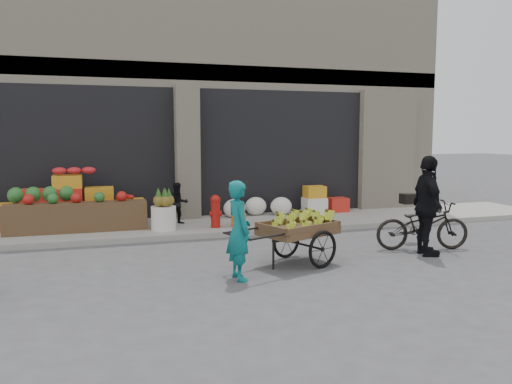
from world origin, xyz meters
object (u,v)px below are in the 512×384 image
object	(u,v)px
vendor_woman	(239,230)
fire_hydrant	(215,210)
banana_cart	(296,227)
bicycle	(422,225)
seated_person	(178,203)
orange_bucket	(239,220)
pineapple_bin	(164,218)
cyclist	(427,206)

from	to	relation	value
vendor_woman	fire_hydrant	bearing A→B (deg)	-13.01
banana_cart	bicycle	bearing A→B (deg)	-14.56
seated_person	vendor_woman	distance (m)	4.16
orange_bucket	vendor_woman	size ratio (longest dim) A/B	0.22
banana_cart	bicycle	distance (m)	2.64
seated_person	vendor_woman	xyz separation A→B (m)	(0.26, -4.15, 0.14)
vendor_woman	bicycle	world-z (taller)	vendor_woman
pineapple_bin	banana_cart	bearing A→B (deg)	-59.64
fire_hydrant	seated_person	size ratio (longest dim) A/B	0.76
cyclist	pineapple_bin	bearing A→B (deg)	67.01
banana_cart	seated_person	bearing A→B (deg)	89.39
seated_person	cyclist	world-z (taller)	cyclist
orange_bucket	vendor_woman	bearing A→B (deg)	-105.22
orange_bucket	bicycle	distance (m)	3.82
pineapple_bin	vendor_woman	xyz separation A→B (m)	(0.66, -3.55, 0.36)
orange_bucket	vendor_woman	xyz separation A→B (m)	(-0.94, -3.45, 0.46)
pineapple_bin	seated_person	bearing A→B (deg)	56.31
banana_cart	cyclist	size ratio (longest dim) A/B	1.25
cyclist	banana_cart	bearing A→B (deg)	101.49
fire_hydrant	orange_bucket	bearing A→B (deg)	-5.71
orange_bucket	seated_person	world-z (taller)	seated_person
pineapple_bin	vendor_woman	size ratio (longest dim) A/B	0.36
seated_person	bicycle	size ratio (longest dim) A/B	0.54
orange_bucket	banana_cart	size ratio (longest dim) A/B	0.15
pineapple_bin	fire_hydrant	xyz separation A→B (m)	(1.10, -0.05, 0.13)
seated_person	cyclist	xyz separation A→B (m)	(3.79, -3.71, 0.29)
vendor_woman	bicycle	xyz separation A→B (m)	(3.73, 0.84, -0.28)
seated_person	banana_cart	xyz separation A→B (m)	(1.37, -3.62, 0.04)
pineapple_bin	orange_bucket	xyz separation A→B (m)	(1.60, -0.10, -0.10)
pineapple_bin	seated_person	world-z (taller)	seated_person
pineapple_bin	fire_hydrant	bearing A→B (deg)	-2.60
seated_person	bicycle	distance (m)	5.18
pineapple_bin	cyclist	bearing A→B (deg)	-36.59
fire_hydrant	seated_person	world-z (taller)	seated_person
vendor_woman	pineapple_bin	bearing A→B (deg)	4.69
orange_bucket	cyclist	distance (m)	4.02
fire_hydrant	seated_person	bearing A→B (deg)	137.12
pineapple_bin	orange_bucket	distance (m)	1.61
banana_cart	vendor_woman	world-z (taller)	vendor_woman
vendor_woman	orange_bucket	bearing A→B (deg)	-21.10
orange_bucket	banana_cart	xyz separation A→B (m)	(0.17, -2.92, 0.35)
bicycle	banana_cart	bearing A→B (deg)	110.37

